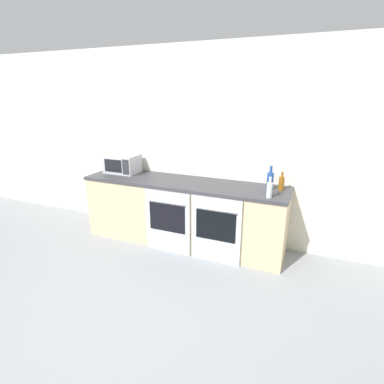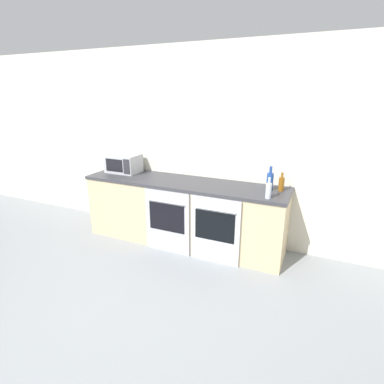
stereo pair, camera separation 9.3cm
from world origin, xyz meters
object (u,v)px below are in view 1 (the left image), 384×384
(microwave, at_px, (122,164))
(bottle_amber, at_px, (281,183))
(bottle_blue, at_px, (270,181))
(oven_right, at_px, (216,230))
(bottle_clear, at_px, (269,190))
(oven_left, at_px, (168,222))

(microwave, bearing_deg, bottle_amber, 0.45)
(microwave, relative_size, bottle_blue, 1.60)
(microwave, height_order, bottle_amber, microwave)
(oven_right, relative_size, bottle_blue, 2.82)
(bottle_clear, xyz_separation_m, bottle_amber, (0.09, 0.34, -0.01))
(microwave, bearing_deg, bottle_clear, -8.39)
(oven_right, relative_size, microwave, 1.77)
(microwave, xyz_separation_m, bottle_clear, (2.16, -0.32, -0.04))
(oven_right, height_order, bottle_amber, bottle_amber)
(microwave, bearing_deg, oven_right, -15.11)
(oven_left, height_order, microwave, microwave)
(bottle_amber, bearing_deg, microwave, -179.55)
(microwave, xyz_separation_m, bottle_amber, (2.25, 0.02, -0.04))
(microwave, height_order, bottle_clear, microwave)
(bottle_blue, bearing_deg, oven_left, -161.02)
(oven_right, height_order, bottle_clear, bottle_clear)
(bottle_clear, bearing_deg, bottle_blue, 97.84)
(bottle_amber, bearing_deg, bottle_clear, -104.82)
(microwave, height_order, bottle_blue, bottle_blue)
(microwave, bearing_deg, bottle_blue, -0.67)
(microwave, relative_size, bottle_clear, 1.98)
(oven_right, bearing_deg, bottle_clear, 10.94)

